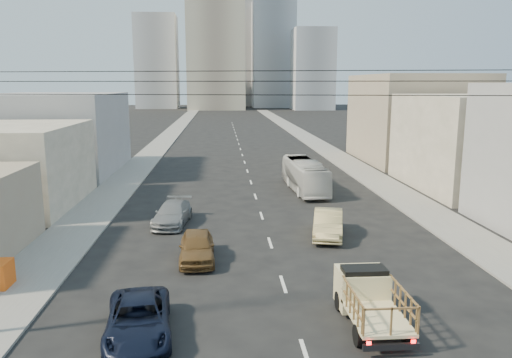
{
  "coord_description": "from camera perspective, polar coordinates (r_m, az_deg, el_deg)",
  "views": [
    {
      "loc": [
        -2.75,
        -13.16,
        8.91
      ],
      "look_at": [
        -0.73,
        15.19,
        3.5
      ],
      "focal_mm": 35.0,
      "sensor_mm": 36.0,
      "label": 1
    }
  ],
  "objects": [
    {
      "name": "sidewalk_left",
      "position": [
        84.12,
        -10.23,
        4.57
      ],
      "size": [
        3.5,
        180.0,
        0.12
      ],
      "primitive_type": "cube",
      "color": "slate",
      "rests_on": "ground"
    },
    {
      "name": "sidewalk_right",
      "position": [
        84.88,
        5.8,
        4.74
      ],
      "size": [
        3.5,
        180.0,
        0.12
      ],
      "primitive_type": "cube",
      "color": "slate",
      "rests_on": "ground"
    },
    {
      "name": "lane_dashes",
      "position": [
        66.82,
        -1.69,
        3.12
      ],
      "size": [
        0.15,
        104.0,
        0.01
      ],
      "color": "silver",
      "rests_on": "ground"
    },
    {
      "name": "flatbed_pickup",
      "position": [
        19.67,
        12.9,
        -12.92
      ],
      "size": [
        1.95,
        4.41,
        1.9
      ],
      "color": "beige",
      "rests_on": "ground"
    },
    {
      "name": "navy_pickup",
      "position": [
        18.91,
        -13.29,
        -15.35
      ],
      "size": [
        2.81,
        5.11,
        1.36
      ],
      "primitive_type": "imported",
      "rotation": [
        0.0,
        0.0,
        0.12
      ],
      "color": "black",
      "rests_on": "ground"
    },
    {
      "name": "city_bus",
      "position": [
        42.45,
        5.59,
        0.43
      ],
      "size": [
        2.71,
        9.6,
        2.65
      ],
      "primitive_type": "imported",
      "rotation": [
        0.0,
        0.0,
        0.05
      ],
      "color": "silver",
      "rests_on": "ground"
    },
    {
      "name": "sedan_brown",
      "position": [
        25.89,
        -6.77,
        -7.69
      ],
      "size": [
        1.91,
        4.43,
        1.49
      ],
      "primitive_type": "imported",
      "rotation": [
        0.0,
        0.0,
        0.04
      ],
      "color": "brown",
      "rests_on": "ground"
    },
    {
      "name": "sedan_tan",
      "position": [
        29.97,
        8.24,
        -5.08
      ],
      "size": [
        2.65,
        4.97,
        1.55
      ],
      "primitive_type": "imported",
      "rotation": [
        0.0,
        0.0,
        -0.22
      ],
      "color": "tan",
      "rests_on": "ground"
    },
    {
      "name": "sedan_grey",
      "position": [
        32.63,
        -9.53,
        -3.93
      ],
      "size": [
        2.55,
        5.09,
        1.42
      ],
      "primitive_type": "imported",
      "rotation": [
        0.0,
        0.0,
        -0.12
      ],
      "color": "gray",
      "rests_on": "ground"
    },
    {
      "name": "overhead_wires",
      "position": [
        14.92,
        6.66,
        10.92
      ],
      "size": [
        23.01,
        5.02,
        0.72
      ],
      "color": "black",
      "rests_on": "ground"
    },
    {
      "name": "bldg_right_mid",
      "position": [
        47.05,
        24.23,
        3.84
      ],
      "size": [
        11.0,
        14.0,
        8.0
      ],
      "primitive_type": "cube",
      "color": "#A79D87",
      "rests_on": "ground"
    },
    {
      "name": "bldg_right_far",
      "position": [
        61.65,
        17.7,
        6.64
      ],
      "size": [
        12.0,
        16.0,
        10.0
      ],
      "primitive_type": "cube",
      "color": "gray",
      "rests_on": "ground"
    },
    {
      "name": "bldg_left_far",
      "position": [
        55.01,
        -21.88,
        4.89
      ],
      "size": [
        12.0,
        16.0,
        8.0
      ],
      "primitive_type": "cube",
      "color": "gray",
      "rests_on": "ground"
    },
    {
      "name": "high_rise_tower",
      "position": [
        184.38,
        -4.66,
        17.32
      ],
      "size": [
        20.0,
        20.0,
        60.0
      ],
      "primitive_type": "cube",
      "color": "gray",
      "rests_on": "ground"
    },
    {
      "name": "midrise_ne",
      "position": [
        199.55,
        1.95,
        13.96
      ],
      "size": [
        16.0,
        16.0,
        40.0
      ],
      "primitive_type": "cube",
      "color": "#93959B",
      "rests_on": "ground"
    },
    {
      "name": "midrise_nw",
      "position": [
        194.72,
        -11.23,
        12.96
      ],
      "size": [
        15.0,
        15.0,
        34.0
      ],
      "primitive_type": "cube",
      "color": "#93959B",
      "rests_on": "ground"
    },
    {
      "name": "midrise_back",
      "position": [
        213.74,
        -1.78,
        14.29
      ],
      "size": [
        18.0,
        18.0,
        44.0
      ],
      "primitive_type": "cube",
      "color": "gray",
      "rests_on": "ground"
    },
    {
      "name": "midrise_east",
      "position": [
        181.22,
        6.48,
        12.32
      ],
      "size": [
        14.0,
        14.0,
        28.0
      ],
      "primitive_type": "cube",
      "color": "#93959B",
      "rests_on": "ground"
    }
  ]
}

